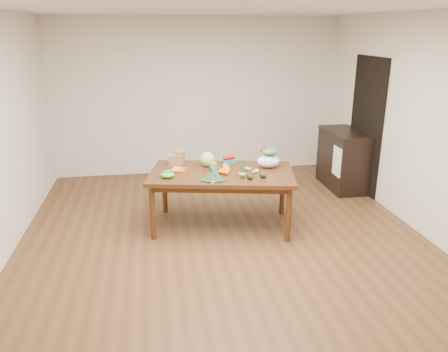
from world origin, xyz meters
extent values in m
plane|color=brown|center=(0.00, 0.00, 0.00)|extent=(6.00, 6.00, 0.00)
cube|color=white|center=(0.00, 0.00, 2.70)|extent=(5.00, 6.00, 0.02)
cube|color=silver|center=(0.00, 3.00, 1.35)|extent=(5.00, 0.02, 2.70)
cube|color=silver|center=(0.00, -3.00, 1.35)|extent=(5.00, 0.02, 2.70)
cube|color=silver|center=(2.50, 0.00, 1.35)|extent=(0.02, 6.00, 2.70)
cube|color=#44210F|center=(0.03, 0.58, 0.38)|extent=(1.98, 1.36, 0.75)
cube|color=black|center=(2.48, 1.60, 1.05)|extent=(0.02, 1.00, 2.10)
cube|color=black|center=(2.22, 1.75, 0.47)|extent=(0.52, 1.02, 0.94)
cube|color=white|center=(1.96, 1.40, 0.55)|extent=(0.02, 0.28, 0.45)
sphere|color=#A0D279|center=(-0.12, 0.85, 0.85)|extent=(0.19, 0.19, 0.19)
sphere|color=orange|center=(-0.04, 0.76, 0.79)|extent=(0.09, 0.09, 0.09)
sphere|color=orange|center=(0.09, 0.70, 0.79)|extent=(0.08, 0.08, 0.08)
sphere|color=#FFA10F|center=(0.11, 0.60, 0.79)|extent=(0.08, 0.08, 0.08)
ellipsoid|color=green|center=(-0.66, 0.46, 0.79)|extent=(0.17, 0.13, 0.08)
ellipsoid|color=tan|center=(0.39, 0.57, 0.77)|extent=(0.05, 0.05, 0.05)
ellipsoid|color=tan|center=(0.42, 0.45, 0.77)|extent=(0.05, 0.04, 0.04)
ellipsoid|color=tan|center=(0.47, 0.50, 0.77)|extent=(0.05, 0.04, 0.04)
ellipsoid|color=tan|center=(0.36, 0.60, 0.77)|extent=(0.05, 0.05, 0.04)
ellipsoid|color=tan|center=(0.47, 0.48, 0.77)|extent=(0.05, 0.04, 0.04)
ellipsoid|color=black|center=(0.32, 0.24, 0.79)|extent=(0.10, 0.12, 0.07)
ellipsoid|color=black|center=(0.50, 0.27, 0.79)|extent=(0.11, 0.14, 0.08)
camera|label=1|loc=(-0.81, -4.64, 2.48)|focal=35.00mm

